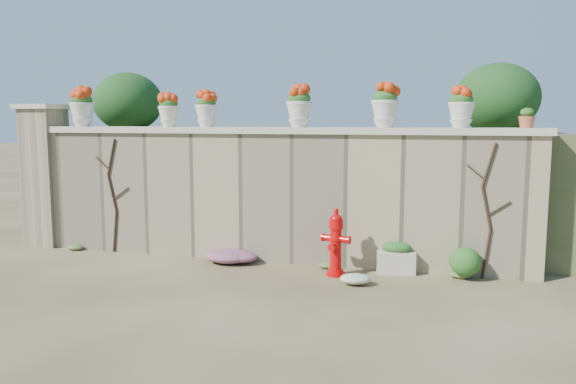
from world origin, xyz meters
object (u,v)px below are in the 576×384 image
(urn_pot_0, at_px, (82,108))
(fire_hydrant, at_px, (336,242))
(planter_box, at_px, (396,259))
(terracotta_pot, at_px, (527,119))

(urn_pot_0, bearing_deg, fire_hydrant, -7.92)
(fire_hydrant, relative_size, planter_box, 1.63)
(planter_box, height_order, terracotta_pot, terracotta_pot)
(planter_box, distance_m, terracotta_pot, 2.64)
(urn_pot_0, bearing_deg, planter_box, -2.68)
(planter_box, xyz_separation_m, urn_pot_0, (-5.35, 0.25, 2.21))
(planter_box, xyz_separation_m, terracotta_pot, (1.70, 0.25, 2.01))
(fire_hydrant, relative_size, terracotta_pot, 3.64)
(fire_hydrant, distance_m, planter_box, 0.94)
(fire_hydrant, xyz_separation_m, terracotta_pot, (2.51, 0.63, 1.74))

